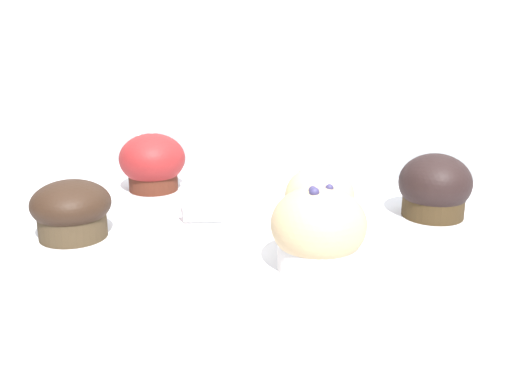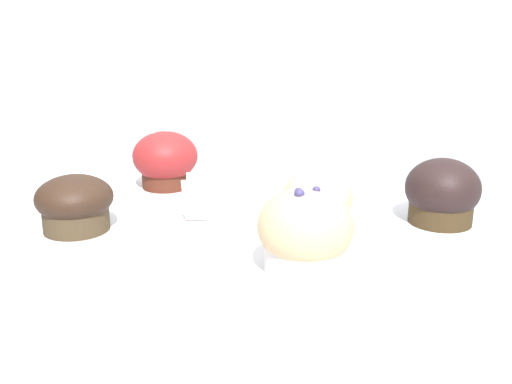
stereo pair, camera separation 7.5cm
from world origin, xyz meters
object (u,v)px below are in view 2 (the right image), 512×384
at_px(muffin_front_left, 442,194).
at_px(muffin_front_right, 317,204).
at_px(muffin_back_left, 305,233).
at_px(muffin_back_right, 165,160).
at_px(muffin_front_center, 75,203).

height_order(muffin_front_left, muffin_front_right, same).
bearing_deg(muffin_back_left, muffin_back_right, 139.78).
distance_m(muffin_back_right, muffin_front_left, 0.41).
bearing_deg(muffin_back_right, muffin_front_center, -96.42).
xyz_separation_m(muffin_back_right, muffin_front_left, (0.41, -0.03, -0.00)).
distance_m(muffin_front_center, muffin_back_right, 0.20).
height_order(muffin_back_left, muffin_front_right, muffin_back_left).
height_order(muffin_front_center, muffin_back_left, muffin_back_left).
height_order(muffin_front_center, muffin_back_right, muffin_back_right).
distance_m(muffin_front_center, muffin_front_right, 0.30).
bearing_deg(muffin_front_left, muffin_front_center, -158.46).
distance_m(muffin_front_center, muffin_front_left, 0.46).
relative_size(muffin_back_left, muffin_front_right, 1.19).
bearing_deg(muffin_front_right, muffin_back_left, -84.16).
height_order(muffin_back_right, muffin_front_left, muffin_back_right).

